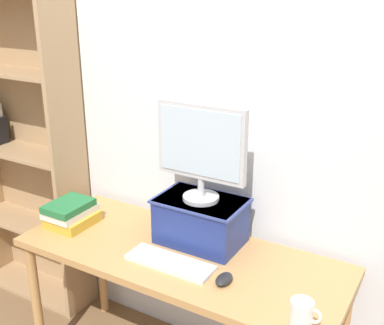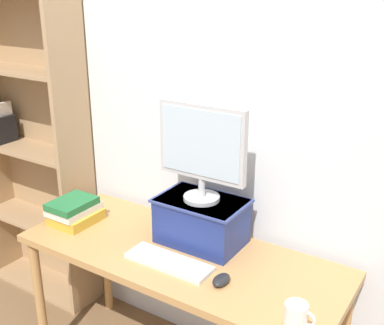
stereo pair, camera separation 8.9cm
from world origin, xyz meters
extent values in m
cube|color=silver|center=(0.00, 0.39, 1.30)|extent=(7.00, 0.08, 2.60)
cube|color=#B7844C|center=(0.00, 0.00, 0.76)|extent=(1.58, 0.62, 0.04)
cylinder|color=#B7844C|center=(-0.74, -0.26, 0.37)|extent=(0.05, 0.05, 0.74)
cylinder|color=#B7844C|center=(-0.74, 0.26, 0.37)|extent=(0.05, 0.05, 0.74)
cube|color=tan|center=(-0.88, 0.21, 0.99)|extent=(0.03, 0.28, 1.98)
cube|color=tan|center=(-1.29, 0.35, 0.99)|extent=(0.85, 0.01, 1.98)
cube|color=tan|center=(-1.29, 0.21, 0.01)|extent=(0.80, 0.27, 0.02)
cube|color=tan|center=(-1.29, 0.21, 0.50)|extent=(0.80, 0.27, 0.02)
cube|color=tan|center=(-1.29, 0.21, 1.00)|extent=(0.80, 0.27, 0.02)
cube|color=tan|center=(-1.29, 0.21, 1.49)|extent=(0.80, 0.27, 0.02)
cube|color=black|center=(-1.49, 0.19, 1.10)|extent=(0.03, 0.20, 0.17)
cube|color=navy|center=(0.03, 0.14, 0.89)|extent=(0.40, 0.27, 0.23)
cube|color=#334284|center=(0.03, 0.14, 1.00)|extent=(0.43, 0.28, 0.01)
cylinder|color=#B7B7BA|center=(0.03, 0.14, 1.02)|extent=(0.17, 0.17, 0.02)
cylinder|color=#B7B7BA|center=(0.03, 0.14, 1.07)|extent=(0.03, 0.03, 0.09)
cube|color=#B7B7BA|center=(0.03, 0.14, 1.30)|extent=(0.45, 0.04, 0.35)
cube|color=silver|center=(0.03, 0.12, 1.30)|extent=(0.41, 0.00, 0.31)
cube|color=silver|center=(0.02, -0.11, 0.79)|extent=(0.41, 0.14, 0.02)
cube|color=white|center=(0.02, -0.11, 0.80)|extent=(0.39, 0.12, 0.00)
ellipsoid|color=black|center=(0.29, -0.11, 0.80)|extent=(0.06, 0.10, 0.04)
cube|color=gold|center=(-0.64, -0.04, 0.81)|extent=(0.20, 0.24, 0.06)
cube|color=silver|center=(-0.65, -0.04, 0.85)|extent=(0.19, 0.25, 0.04)
cube|color=#236B38|center=(-0.65, -0.05, 0.89)|extent=(0.18, 0.24, 0.04)
cylinder|color=white|center=(0.66, -0.21, 0.83)|extent=(0.09, 0.09, 0.10)
torus|color=white|center=(0.70, -0.21, 0.84)|extent=(0.07, 0.01, 0.07)
camera|label=1|loc=(1.05, -1.69, 1.97)|focal=45.00mm
camera|label=2|loc=(1.13, -1.64, 1.97)|focal=45.00mm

